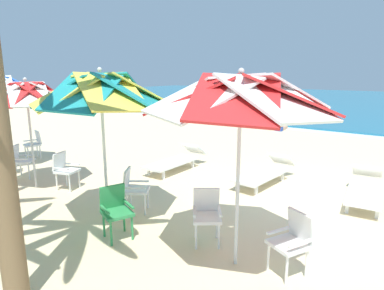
# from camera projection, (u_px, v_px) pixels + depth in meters

# --- Properties ---
(ground_plane) EXTENTS (80.00, 80.00, 0.00)m
(ground_plane) POSITION_uv_depth(u_px,v_px,m) (297.00, 200.00, 7.05)
(ground_plane) COLOR beige
(surf_foam) EXTENTS (80.00, 0.70, 0.01)m
(surf_foam) POSITION_uv_depth(u_px,v_px,m) (368.00, 136.00, 14.08)
(surf_foam) COLOR white
(surf_foam) RESTS_ON ground
(beach_umbrella_0) EXTENTS (2.54, 2.54, 2.73)m
(beach_umbrella_0) POSITION_uv_depth(u_px,v_px,m) (241.00, 96.00, 4.22)
(beach_umbrella_0) COLOR silver
(beach_umbrella_0) RESTS_ON ground
(plastic_chair_0) EXTENTS (0.59, 0.61, 0.87)m
(plastic_chair_0) POSITION_uv_depth(u_px,v_px,m) (292.00, 239.00, 4.41)
(plastic_chair_0) COLOR white
(plastic_chair_0) RESTS_ON ground
(plastic_chair_1) EXTENTS (0.62, 0.63, 0.87)m
(plastic_chair_1) POSITION_uv_depth(u_px,v_px,m) (207.00, 212.00, 5.26)
(plastic_chair_1) COLOR white
(plastic_chair_1) RESTS_ON ground
(beach_umbrella_1) EXTENTS (2.36, 2.36, 2.76)m
(beach_umbrella_1) POSITION_uv_depth(u_px,v_px,m) (101.00, 92.00, 5.58)
(beach_umbrella_1) COLOR silver
(beach_umbrella_1) RESTS_ON ground
(plastic_chair_2) EXTENTS (0.59, 0.57, 0.87)m
(plastic_chair_2) POSITION_uv_depth(u_px,v_px,m) (116.00, 209.00, 5.41)
(plastic_chair_2) COLOR #2D8C4C
(plastic_chair_2) RESTS_ON ground
(plastic_chair_3) EXTENTS (0.63, 0.62, 0.87)m
(plastic_chair_3) POSITION_uv_depth(u_px,v_px,m) (134.00, 187.00, 6.41)
(plastic_chair_3) COLOR white
(plastic_chair_3) RESTS_ON ground
(beach_umbrella_2) EXTENTS (1.99, 1.99, 2.57)m
(beach_umbrella_2) POSITION_uv_depth(u_px,v_px,m) (26.00, 94.00, 7.41)
(beach_umbrella_2) COLOR silver
(beach_umbrella_2) RESTS_ON ground
(plastic_chair_4) EXTENTS (0.58, 0.56, 0.87)m
(plastic_chair_4) POSITION_uv_depth(u_px,v_px,m) (65.00, 168.00, 7.67)
(plastic_chair_4) COLOR white
(plastic_chair_4) RESTS_ON ground
(plastic_chair_5) EXTENTS (0.63, 0.63, 0.87)m
(plastic_chair_5) POSITION_uv_depth(u_px,v_px,m) (21.00, 159.00, 8.47)
(plastic_chair_5) COLOR white
(plastic_chair_5) RESTS_ON ground
(plastic_chair_6) EXTENTS (0.63, 0.62, 0.87)m
(plastic_chair_6) POSITION_uv_depth(u_px,v_px,m) (5.00, 156.00, 8.75)
(plastic_chair_6) COLOR white
(plastic_chair_6) RESTS_ON ground
(plastic_chair_7) EXTENTS (0.54, 0.56, 0.87)m
(plastic_chair_7) POSITION_uv_depth(u_px,v_px,m) (34.00, 143.00, 10.44)
(plastic_chair_7) COLOR white
(plastic_chair_7) RESTS_ON ground
(sun_lounger_0) EXTENTS (0.86, 2.20, 0.62)m
(sun_lounger_0) POSITION_uv_depth(u_px,v_px,m) (365.00, 188.00, 6.97)
(sun_lounger_0) COLOR white
(sun_lounger_0) RESTS_ON ground
(sun_lounger_1) EXTENTS (0.81, 2.19, 0.62)m
(sun_lounger_1) POSITION_uv_depth(u_px,v_px,m) (265.00, 172.00, 8.12)
(sun_lounger_1) COLOR white
(sun_lounger_1) RESTS_ON ground
(sun_lounger_2) EXTENTS (0.64, 2.15, 0.62)m
(sun_lounger_2) POSITION_uv_depth(u_px,v_px,m) (176.00, 160.00, 9.23)
(sun_lounger_2) COLOR white
(sun_lounger_2) RESTS_ON ground
(beachgoer_seated) EXTENTS (0.30, 0.93, 0.92)m
(beachgoer_seated) POSITION_uv_depth(u_px,v_px,m) (281.00, 124.00, 15.43)
(beachgoer_seated) COLOR #2D4CA5
(beachgoer_seated) RESTS_ON ground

